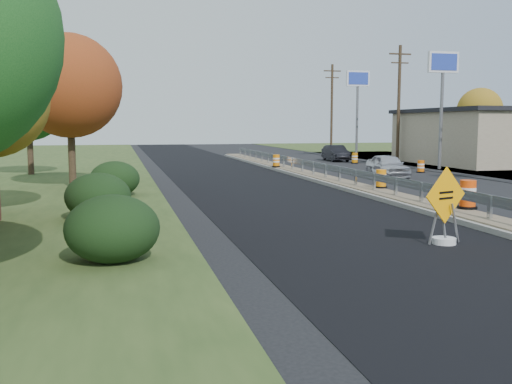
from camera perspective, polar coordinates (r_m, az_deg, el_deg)
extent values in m
plane|color=black|center=(21.92, 16.17, -1.49)|extent=(140.00, 140.00, 0.00)
cube|color=black|center=(29.68, -1.02, 0.88)|extent=(7.20, 120.00, 0.01)
cube|color=gray|center=(29.07, 8.34, 0.86)|extent=(1.60, 55.00, 0.18)
cube|color=brown|center=(29.06, 8.35, 1.08)|extent=(1.25, 55.00, 0.05)
cube|color=silver|center=(18.52, 22.36, -1.39)|extent=(0.10, 0.15, 0.70)
cube|color=silver|center=(20.15, 19.04, -0.63)|extent=(0.10, 0.15, 0.70)
cube|color=silver|center=(21.85, 16.22, 0.02)|extent=(0.10, 0.15, 0.70)
cube|color=silver|center=(23.59, 13.81, 0.57)|extent=(0.10, 0.15, 0.70)
cube|color=silver|center=(25.37, 11.73, 1.05)|extent=(0.10, 0.15, 0.70)
cube|color=silver|center=(27.19, 9.93, 1.46)|extent=(0.10, 0.15, 0.70)
cube|color=silver|center=(29.02, 8.36, 1.82)|extent=(0.10, 0.15, 0.70)
cube|color=silver|center=(30.88, 6.97, 2.13)|extent=(0.10, 0.15, 0.70)
cube|color=silver|center=(32.75, 5.74, 2.41)|extent=(0.10, 0.15, 0.70)
cube|color=silver|center=(34.64, 4.65, 2.66)|extent=(0.10, 0.15, 0.70)
cube|color=silver|center=(36.54, 3.67, 2.88)|extent=(0.10, 0.15, 0.70)
cube|color=silver|center=(38.45, 2.78, 3.08)|extent=(0.10, 0.15, 0.70)
cube|color=silver|center=(40.37, 1.98, 3.25)|extent=(0.10, 0.15, 0.70)
cube|color=silver|center=(42.30, 1.25, 3.42)|extent=(0.10, 0.15, 0.70)
cube|color=silver|center=(44.23, 0.58, 3.56)|extent=(0.10, 0.15, 0.70)
cube|color=silver|center=(46.17, -0.03, 3.70)|extent=(0.10, 0.15, 0.70)
cube|color=silver|center=(48.11, -0.59, 3.82)|extent=(0.10, 0.15, 0.70)
cube|color=silver|center=(50.06, -1.11, 3.93)|extent=(0.10, 0.15, 0.70)
cube|color=silver|center=(52.01, -1.58, 4.04)|extent=(0.10, 0.15, 0.70)
cube|color=silver|center=(29.93, 7.65, 2.36)|extent=(0.04, 46.00, 0.34)
cube|color=silver|center=(29.94, 7.65, 2.21)|extent=(0.06, 46.00, 0.03)
cube|color=silver|center=(29.93, 7.65, 2.51)|extent=(0.06, 46.00, 0.03)
cube|color=black|center=(45.08, 16.95, 4.63)|extent=(0.08, 7.20, 2.20)
cylinder|color=slate|center=(40.83, 18.02, 6.93)|extent=(0.22, 0.22, 6.80)
cube|color=white|center=(41.04, 18.22, 12.24)|extent=(2.20, 0.25, 1.40)
cube|color=#263FB2|center=(41.04, 18.22, 12.24)|extent=(1.90, 0.30, 1.10)
cylinder|color=slate|center=(53.27, 10.07, 7.04)|extent=(0.22, 0.22, 6.80)
cube|color=white|center=(53.43, 10.15, 11.11)|extent=(2.20, 0.25, 1.40)
cube|color=#263FB2|center=(53.43, 10.15, 11.11)|extent=(1.90, 0.30, 1.10)
cylinder|color=#473523|center=(48.32, 14.08, 8.52)|extent=(0.26, 0.26, 9.40)
cube|color=#473523|center=(48.62, 14.22, 13.23)|extent=(1.90, 0.12, 0.12)
cube|color=#473523|center=(48.54, 14.20, 12.41)|extent=(1.50, 0.10, 0.10)
cylinder|color=#473523|center=(62.00, 7.58, 8.23)|extent=(0.26, 0.26, 9.40)
cube|color=#473523|center=(62.23, 7.64, 11.91)|extent=(1.90, 0.12, 0.12)
cube|color=#473523|center=(62.17, 7.63, 11.27)|extent=(1.50, 0.10, 0.10)
ellipsoid|color=black|center=(13.01, -14.16, -3.55)|extent=(2.09, 2.09, 1.52)
ellipsoid|color=black|center=(18.96, -15.53, -0.40)|extent=(2.09, 2.09, 1.52)
ellipsoid|color=black|center=(24.92, -13.94, 1.30)|extent=(2.09, 2.09, 1.52)
cylinder|color=#473523|center=(28.93, -17.93, 3.67)|extent=(0.36, 0.36, 3.30)
sphere|color=#A5361C|center=(28.95, -18.17, 10.05)|extent=(4.95, 4.95, 4.95)
cylinder|color=#473523|center=(37.21, -21.64, 3.80)|extent=(0.36, 0.36, 2.86)
sphere|color=#184A1B|center=(37.19, -21.82, 8.10)|extent=(4.29, 4.29, 4.29)
cylinder|color=#473523|center=(64.41, 21.35, 4.96)|extent=(0.36, 0.36, 3.08)
sphere|color=#AA6E24|center=(64.41, 21.47, 7.63)|extent=(4.62, 4.62, 4.62)
cylinder|color=white|center=(15.37, 18.28, -4.67)|extent=(0.60, 0.60, 0.17)
cube|color=slate|center=(15.14, 17.38, -3.08)|extent=(0.35, 0.15, 1.04)
cube|color=slate|center=(15.45, 19.29, -2.96)|extent=(0.35, 0.15, 1.04)
cube|color=slate|center=(15.34, 18.24, -2.99)|extent=(0.13, 0.26, 1.06)
cube|color=#F99D05|center=(15.19, 18.45, -0.30)|extent=(1.37, 0.49, 1.44)
cube|color=black|center=(15.16, 18.51, -0.03)|extent=(0.49, 0.17, 0.05)
cube|color=black|center=(15.18, 18.48, -0.60)|extent=(0.49, 0.17, 0.05)
cylinder|color=black|center=(20.46, 20.36, -1.44)|extent=(0.66, 0.66, 0.09)
cylinder|color=#FF4A0A|center=(20.40, 20.41, -0.17)|extent=(0.52, 0.52, 0.92)
cylinder|color=white|center=(20.38, 20.43, 0.26)|extent=(0.54, 0.54, 0.12)
cylinder|color=white|center=(20.41, 20.40, -0.41)|extent=(0.54, 0.54, 0.12)
cylinder|color=black|center=(26.06, 12.38, 0.49)|extent=(0.56, 0.56, 0.07)
cylinder|color=orange|center=(26.02, 12.40, 1.34)|extent=(0.45, 0.45, 0.78)
cylinder|color=white|center=(26.01, 12.40, 1.63)|extent=(0.46, 0.46, 0.10)
cylinder|color=white|center=(26.03, 12.39, 1.18)|extent=(0.46, 0.46, 0.10)
cylinder|color=black|center=(38.22, 2.03, 2.59)|extent=(0.56, 0.56, 0.07)
cylinder|color=orange|center=(38.19, 2.03, 3.17)|extent=(0.45, 0.45, 0.78)
cylinder|color=white|center=(38.18, 2.03, 3.37)|extent=(0.46, 0.46, 0.10)
cylinder|color=white|center=(38.19, 2.03, 3.06)|extent=(0.46, 0.46, 0.10)
cylinder|color=black|center=(37.86, 16.15, 1.93)|extent=(0.53, 0.53, 0.07)
cylinder|color=orange|center=(37.84, 16.16, 2.49)|extent=(0.42, 0.42, 0.74)
cylinder|color=white|center=(37.83, 16.17, 2.68)|extent=(0.44, 0.44, 0.10)
cylinder|color=white|center=(37.84, 16.16, 2.39)|extent=(0.44, 0.44, 0.10)
cylinder|color=black|center=(45.68, 9.84, 2.88)|extent=(0.57, 0.57, 0.08)
cylinder|color=orange|center=(45.66, 9.85, 3.39)|extent=(0.46, 0.46, 0.80)
cylinder|color=white|center=(45.65, 9.85, 3.55)|extent=(0.47, 0.47, 0.10)
cylinder|color=white|center=(45.66, 9.84, 3.29)|extent=(0.47, 0.47, 0.10)
imported|color=silver|center=(33.88, 13.03, 2.57)|extent=(1.97, 4.08, 1.34)
imported|color=black|center=(48.51, 7.99, 3.88)|extent=(1.66, 4.11, 1.33)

